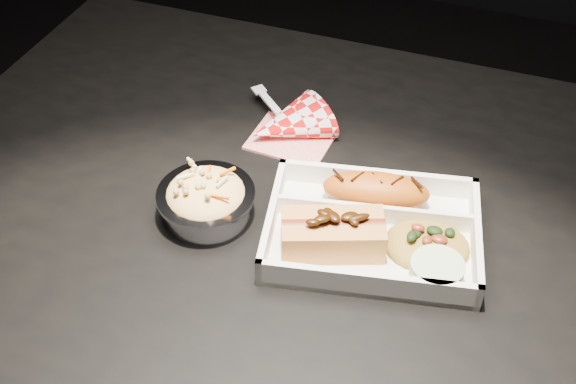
% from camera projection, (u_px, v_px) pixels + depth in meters
% --- Properties ---
extents(dining_table, '(1.20, 0.80, 0.75)m').
position_uv_depth(dining_table, '(344.00, 265.00, 0.96)').
color(dining_table, black).
rests_on(dining_table, ground).
extents(food_tray, '(0.28, 0.23, 0.04)m').
position_uv_depth(food_tray, '(372.00, 233.00, 0.86)').
color(food_tray, white).
rests_on(food_tray, dining_table).
extents(fried_pastry, '(0.14, 0.08, 0.04)m').
position_uv_depth(fried_pastry, '(376.00, 191.00, 0.89)').
color(fried_pastry, '#B95412').
rests_on(fried_pastry, food_tray).
extents(hotdog, '(0.13, 0.10, 0.06)m').
position_uv_depth(hotdog, '(333.00, 232.00, 0.83)').
color(hotdog, '#D68F49').
rests_on(hotdog, food_tray).
extents(fried_rice_mound, '(0.12, 0.10, 0.03)m').
position_uv_depth(fried_rice_mound, '(428.00, 239.00, 0.84)').
color(fried_rice_mound, '#B08633').
rests_on(fried_rice_mound, food_tray).
extents(cupcake_liner, '(0.06, 0.06, 0.03)m').
position_uv_depth(cupcake_liner, '(436.00, 273.00, 0.80)').
color(cupcake_liner, '#B2D09D').
rests_on(cupcake_liner, food_tray).
extents(foil_coleslaw_cup, '(0.12, 0.12, 0.06)m').
position_uv_depth(foil_coleslaw_cup, '(206.00, 198.00, 0.88)').
color(foil_coleslaw_cup, silver).
rests_on(foil_coleslaw_cup, dining_table).
extents(napkin_fork, '(0.15, 0.15, 0.10)m').
position_uv_depth(napkin_fork, '(287.00, 125.00, 1.01)').
color(napkin_fork, red).
rests_on(napkin_fork, dining_table).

